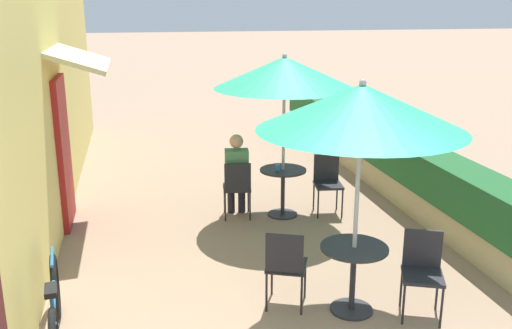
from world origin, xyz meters
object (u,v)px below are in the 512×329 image
Objects in this scene: patio_umbrella_mid at (284,73)px; seated_patron_mid_left at (237,171)px; cafe_chair_near_left at (422,267)px; patio_table_mid at (283,184)px; cafe_chair_near_right at (286,263)px; cafe_chair_mid_left at (237,185)px; coffee_cup_mid at (278,168)px; patio_umbrella_near at (362,108)px; cafe_chair_mid_right at (327,179)px; bicycle_leaning at (55,313)px; patio_table_near at (353,267)px.

seated_patron_mid_left is at bearing 169.65° from patio_umbrella_mid.
seated_patron_mid_left reaches higher than cafe_chair_near_left.
patio_table_mid is 0.57× the size of seated_patron_mid_left.
patio_umbrella_mid reaches higher than cafe_chair_near_right.
coffee_cup_mid is at bearing 1.23° from cafe_chair_mid_left.
cafe_chair_near_left is at bearing 6.40° from cafe_chair_near_right.
cafe_chair_near_right is at bearing 163.95° from patio_umbrella_near.
cafe_chair_near_right is 1.00× the size of cafe_chair_mid_right.
patio_umbrella_near is 3.26m from patio_table_mid.
cafe_chair_mid_right is at bearing -0.99° from patio_table_mid.
coffee_cup_mid is at bearing -151.16° from patio_table_mid.
seated_patron_mid_left is at bearing -44.54° from cafe_chair_near_left.
coffee_cup_mid is at bearing 10.33° from cafe_chair_mid_right.
seated_patron_mid_left reaches higher than bicycle_leaning.
cafe_chair_mid_left is 0.49× the size of bicycle_leaning.
coffee_cup_mid is (0.59, -0.06, 0.24)m from cafe_chair_mid_left.
patio_umbrella_mid reaches higher than coffee_cup_mid.
cafe_chair_near_left is 0.36× the size of patio_umbrella_mid.
coffee_cup_mid is at bearing 91.88° from patio_table_near.
patio_umbrella_near is at bearing -90.07° from patio_umbrella_mid.
cafe_chair_mid_left reaches higher than patio_table_near.
cafe_chair_mid_left is at bearing 179.01° from patio_umbrella_mid.
patio_umbrella_mid reaches higher than bicycle_leaning.
cafe_chair_near_left is 3.06m from coffee_cup_mid.
patio_umbrella_mid is at bearing 89.93° from patio_table_near.
patio_table_near is at bearing 6.40° from cafe_chair_near_right.
patio_table_near is 0.82× the size of cafe_chair_mid_left.
cafe_chair_near_left is at bearing -16.05° from patio_umbrella_near.
coffee_cup_mid is (-0.09, 2.76, 0.27)m from patio_table_near.
cafe_chair_mid_left reaches higher than patio_table_mid.
patio_umbrella_near is 1.75m from cafe_chair_near_left.
patio_umbrella_mid is 1.37m from coffee_cup_mid.
cafe_chair_near_right is 2.25m from bicycle_leaning.
bicycle_leaning is at bearing -119.34° from seated_patron_mid_left.
patio_umbrella_mid is (0.00, 2.81, 1.64)m from patio_table_near.
cafe_chair_mid_right is (1.37, -0.02, 0.00)m from cafe_chair_mid_left.
cafe_chair_near_right is 0.49× the size of bicycle_leaning.
cafe_chair_near_left and cafe_chair_mid_right have the same top height.
bicycle_leaning is (-2.22, -2.98, -0.34)m from seated_patron_mid_left.
patio_table_mid is 0.71m from seated_patron_mid_left.
seated_patron_mid_left is (-0.67, 2.94, 0.20)m from patio_table_near.
cafe_chair_near_right is (-0.66, 0.19, 0.03)m from patio_table_near.
cafe_chair_near_left is 3.30m from cafe_chair_mid_left.
patio_umbrella_near is at bearing -69.04° from cafe_chair_mid_left.
coffee_cup_mid is (0.57, 2.57, 0.24)m from cafe_chair_near_right.
patio_table_near is at bearing -90.07° from patio_table_mid.
patio_umbrella_near is at bearing 6.40° from cafe_chair_near_left.
seated_patron_mid_left is (-1.33, 3.13, 0.17)m from cafe_chair_near_left.
seated_patron_mid_left reaches higher than cafe_chair_near_right.
patio_umbrella_mid is at bearing 104.04° from patio_table_mid.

